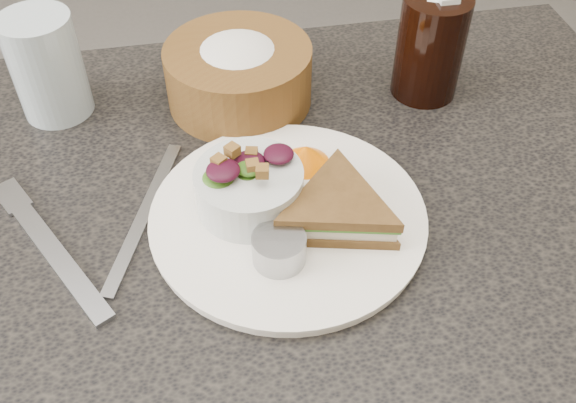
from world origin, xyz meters
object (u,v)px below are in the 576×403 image
(sandwich, at_px, (337,210))
(cola_glass, at_px, (431,43))
(dinner_plate, at_px, (288,217))
(dressing_ramekin, at_px, (279,249))
(water_glass, at_px, (47,66))
(dining_table, at_px, (273,380))
(bread_basket, at_px, (238,66))
(salad_bowl, at_px, (249,183))

(sandwich, relative_size, cola_glass, 1.01)
(dinner_plate, xyz_separation_m, cola_glass, (0.22, 0.20, 0.07))
(dressing_ramekin, distance_m, water_glass, 0.38)
(dining_table, xyz_separation_m, bread_basket, (-0.00, 0.20, 0.43))
(dressing_ramekin, relative_size, bread_basket, 0.29)
(sandwich, distance_m, salad_bowl, 0.09)
(water_glass, bearing_deg, cola_glass, -5.71)
(dinner_plate, bearing_deg, water_glass, 135.63)
(dinner_plate, height_order, water_glass, water_glass)
(cola_glass, bearing_deg, water_glass, 174.29)
(sandwich, distance_m, bread_basket, 0.25)
(dinner_plate, height_order, sandwich, sandwich)
(dinner_plate, height_order, dressing_ramekin, dressing_ramekin)
(salad_bowl, distance_m, cola_glass, 0.31)
(sandwich, xyz_separation_m, bread_basket, (-0.07, 0.24, 0.02))
(bread_basket, bearing_deg, salad_bowl, -94.58)
(sandwich, bearing_deg, dining_table, 158.34)
(dressing_ramekin, relative_size, water_glass, 0.41)
(dining_table, xyz_separation_m, sandwich, (0.06, -0.05, 0.41))
(dressing_ramekin, relative_size, cola_glass, 0.37)
(cola_glass, bearing_deg, bread_basket, 174.23)
(cola_glass, bearing_deg, dressing_ramekin, -132.83)
(salad_bowl, bearing_deg, dining_table, 11.64)
(bread_basket, xyz_separation_m, cola_glass, (0.24, -0.02, 0.02))
(dinner_plate, xyz_separation_m, salad_bowl, (-0.04, 0.02, 0.04))
(dinner_plate, xyz_separation_m, dressing_ramekin, (-0.02, -0.06, 0.02))
(dinner_plate, distance_m, dressing_ramekin, 0.07)
(dining_table, relative_size, cola_glass, 7.02)
(bread_basket, height_order, cola_glass, cola_glass)
(sandwich, distance_m, dressing_ramekin, 0.08)
(dining_table, height_order, dressing_ramekin, dressing_ramekin)
(dining_table, height_order, sandwich, sandwich)
(salad_bowl, height_order, dressing_ramekin, salad_bowl)
(salad_bowl, xyz_separation_m, bread_basket, (0.02, 0.20, 0.01))
(dining_table, distance_m, dressing_ramekin, 0.41)
(dinner_plate, xyz_separation_m, sandwich, (0.05, -0.02, 0.03))
(dressing_ramekin, xyz_separation_m, bread_basket, (-0.00, 0.28, 0.02))
(dressing_ramekin, bearing_deg, dining_table, 88.74)
(dressing_ramekin, xyz_separation_m, cola_glass, (0.23, 0.25, 0.04))
(cola_glass, relative_size, water_glass, 1.11)
(cola_glass, bearing_deg, sandwich, -127.89)
(dinner_plate, relative_size, sandwich, 1.99)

